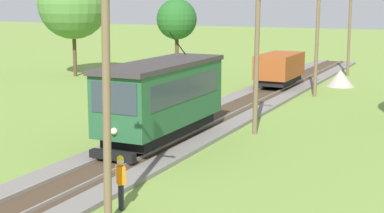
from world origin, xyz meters
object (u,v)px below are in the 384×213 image
freight_car (280,68)px  utility_pole_mid (257,56)px  utility_pole_near_tram (106,94)px  utility_pole_far (317,37)px  gravel_pile (340,78)px  tree_left_far (177,19)px  utility_pole_distant (349,29)px  red_tram (162,97)px  track_worker (121,180)px  tree_right_near (73,4)px

freight_car → utility_pole_mid: size_ratio=0.69×
utility_pole_near_tram → freight_car: bearing=96.5°
utility_pole_mid → utility_pole_far: (-0.00, 12.41, 0.21)m
gravel_pile → tree_left_far: size_ratio=0.33×
tree_left_far → gravel_pile: bearing=-2.0°
utility_pole_near_tram → utility_pole_far: 25.51m
utility_pole_near_tram → utility_pole_distant: size_ratio=0.97×
utility_pole_far → red_tram: bearing=-100.9°
freight_car → tree_left_far: tree_left_far is taller
utility_pole_near_tram → utility_pole_mid: (0.00, 13.11, -0.08)m
gravel_pile → track_worker: bearing=-91.9°
red_tram → tree_right_near: tree_right_near is taller
track_worker → tree_left_far: bearing=-111.1°
tree_right_near → red_tram: bearing=-44.7°
tree_right_near → utility_pole_distant: bearing=25.2°
utility_pole_mid → utility_pole_far: bearing=90.0°
freight_car → track_worker: freight_car is taller
utility_pole_near_tram → utility_pole_mid: 13.11m
utility_pole_mid → utility_pole_far: 12.41m
utility_pole_distant → tree_left_far: utility_pole_distant is taller
tree_right_near → tree_left_far: (7.73, 4.17, -1.32)m
utility_pole_near_tram → tree_left_far: (-13.54, 31.34, 0.91)m
utility_pole_mid → tree_left_far: size_ratio=1.14×
utility_pole_mid → track_worker: (-0.33, -11.94, -2.87)m
freight_car → utility_pole_far: bearing=-31.7°
track_worker → utility_pole_mid: bearing=-136.3°
freight_car → utility_pole_near_tram: (3.15, -27.46, 2.37)m
utility_pole_near_tram → track_worker: 3.18m
utility_pole_mid → gravel_pile: size_ratio=3.50×
tree_right_near → tree_left_far: size_ratio=1.39×
red_tram → utility_pole_near_tram: (3.14, -9.21, 1.74)m
utility_pole_far → track_worker: 24.55m
red_tram → utility_pole_near_tram: 9.88m
utility_pole_far → utility_pole_distant: (0.00, 11.67, -0.01)m
red_tram → utility_pole_distant: utility_pole_distant is taller
freight_car → gravel_pile: 5.16m
track_worker → tree_right_near: size_ratio=0.20×
utility_pole_distant → tree_left_far: size_ratio=1.20×
track_worker → utility_pole_near_tram: bearing=61.0°
freight_car → tree_right_near: 18.70m
utility_pole_mid → tree_left_far: utility_pole_mid is taller
utility_pole_near_tram → track_worker: size_ratio=4.30×
red_tram → freight_car: red_tram is taller
utility_pole_near_tram → gravel_pile: 31.02m
utility_pole_distant → track_worker: 36.15m
utility_pole_near_tram → utility_pole_mid: bearing=90.0°
freight_car → utility_pole_near_tram: utility_pole_near_tram is taller
track_worker → utility_pole_far: bearing=-135.5°
utility_pole_mid → tree_right_near: (-21.27, 14.06, 2.31)m
freight_car → gravel_pile: freight_car is taller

